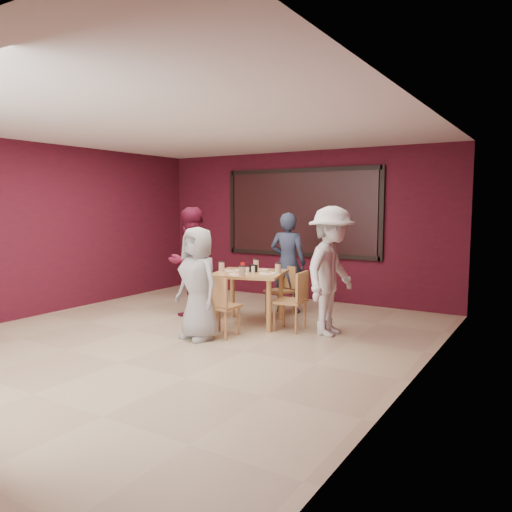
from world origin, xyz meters
The scene contains 11 objects.
floor centered at (0.00, 0.00, 0.00)m, with size 7.00×7.00×0.00m, color tan.
window_blinds centered at (0.00, 3.45, 1.65)m, with size 3.00×0.02×1.50m, color black.
dining_table centered at (0.26, 1.23, 0.69)m, with size 1.25×1.25×0.95m.
chair_front centered at (0.32, 0.37, 0.48)m, with size 0.41×0.41×0.84m.
chair_back centered at (0.37, 2.07, 0.45)m, with size 0.47×0.47×0.80m.
chair_left centered at (-0.61, 1.32, 0.46)m, with size 0.42×0.42×0.82m.
chair_right centered at (1.03, 1.21, 0.48)m, with size 0.44×0.44×0.86m.
diner_front centered at (0.13, 0.16, 0.76)m, with size 0.74×0.48×1.51m, color #A5A5A5.
diner_back centered at (0.35, 2.29, 0.84)m, with size 0.61×0.40×1.68m, color #2B344D.
diner_left centered at (-0.92, 1.28, 0.88)m, with size 0.86×0.67×1.76m, color maroon.
diner_right centered at (1.56, 1.30, 0.89)m, with size 1.15×0.66×1.79m, color silver.
Camera 1 is at (4.24, -5.04, 1.82)m, focal length 35.00 mm.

